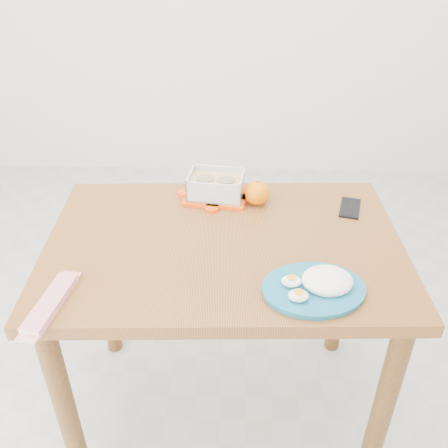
{
  "coord_description": "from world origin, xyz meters",
  "views": [
    {
      "loc": [
        0.16,
        -1.3,
        1.6
      ],
      "look_at": [
        0.11,
        -0.13,
        0.81
      ],
      "focal_mm": 40.0,
      "sensor_mm": 36.0,
      "label": 1
    }
  ],
  "objects_px": {
    "orange_fruit": "(257,193)",
    "food_container": "(216,186)",
    "smartphone": "(350,208)",
    "dining_table": "(224,273)",
    "rice_plate": "(318,285)"
  },
  "relations": [
    {
      "from": "rice_plate",
      "to": "dining_table",
      "type": "bearing_deg",
      "value": 131.36
    },
    {
      "from": "food_container",
      "to": "rice_plate",
      "type": "height_order",
      "value": "food_container"
    },
    {
      "from": "orange_fruit",
      "to": "rice_plate",
      "type": "relative_size",
      "value": 0.27
    },
    {
      "from": "orange_fruit",
      "to": "food_container",
      "type": "bearing_deg",
      "value": 165.43
    },
    {
      "from": "dining_table",
      "to": "smartphone",
      "type": "bearing_deg",
      "value": 23.27
    },
    {
      "from": "food_container",
      "to": "smartphone",
      "type": "relative_size",
      "value": 1.8
    },
    {
      "from": "dining_table",
      "to": "orange_fruit",
      "type": "bearing_deg",
      "value": 62.64
    },
    {
      "from": "food_container",
      "to": "orange_fruit",
      "type": "bearing_deg",
      "value": -7.86
    },
    {
      "from": "food_container",
      "to": "orange_fruit",
      "type": "xyz_separation_m",
      "value": [
        0.13,
        -0.03,
        -0.0
      ]
    },
    {
      "from": "food_container",
      "to": "rice_plate",
      "type": "relative_size",
      "value": 0.74
    },
    {
      "from": "dining_table",
      "to": "orange_fruit",
      "type": "xyz_separation_m",
      "value": [
        0.1,
        0.21,
        0.16
      ]
    },
    {
      "from": "food_container",
      "to": "rice_plate",
      "type": "xyz_separation_m",
      "value": [
        0.28,
        -0.46,
        -0.02
      ]
    },
    {
      "from": "rice_plate",
      "to": "food_container",
      "type": "bearing_deg",
      "value": 113.41
    },
    {
      "from": "food_container",
      "to": "smartphone",
      "type": "distance_m",
      "value": 0.44
    },
    {
      "from": "orange_fruit",
      "to": "smartphone",
      "type": "relative_size",
      "value": 0.66
    }
  ]
}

